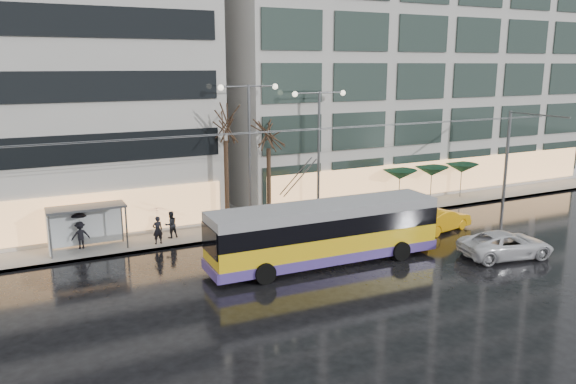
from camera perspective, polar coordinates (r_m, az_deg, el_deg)
ground at (r=26.46m, az=1.36°, el=-10.19°), size 140.00×140.00×0.00m
sidewalk at (r=39.33m, az=-5.62°, el=-2.38°), size 80.00×10.00×0.15m
kerb at (r=34.93m, az=-2.70°, el=-4.29°), size 80.00×0.10×0.15m
building_right at (r=50.72m, az=10.75°, el=15.21°), size 32.00×14.00×25.00m
trolleybus at (r=29.71m, az=3.76°, el=-4.35°), size 12.72×5.10×5.86m
catenary at (r=32.54m, az=-3.59°, el=2.01°), size 42.24×5.12×7.00m
bus_shelter at (r=33.41m, az=-20.44°, el=-2.54°), size 4.20×1.60×2.51m
street_lamp_near at (r=35.26m, az=-3.95°, el=5.70°), size 3.96×0.36×9.03m
street_lamp_far at (r=37.49m, az=3.16°, el=5.71°), size 3.96×0.36×8.53m
tree_a at (r=34.78m, az=-6.41°, el=7.37°), size 3.20×3.20×8.40m
tree_b at (r=36.17m, az=-2.00°, el=6.55°), size 3.20×3.20×7.70m
parasol_a at (r=42.02m, az=11.29°, el=1.74°), size 2.50×2.50×2.65m
parasol_b at (r=43.90m, az=14.40°, el=2.05°), size 2.50×2.50×2.65m
parasol_c at (r=45.90m, az=17.24°, el=2.33°), size 2.50×2.50×2.65m
taxi_b at (r=36.94m, az=15.28°, el=-2.73°), size 4.65×2.42×1.46m
sedan_silver at (r=33.08m, az=21.27°, el=-5.00°), size 5.53×3.35×1.43m
pedestrian_a at (r=33.28m, az=-13.16°, el=-2.75°), size 1.06×1.08×2.19m
pedestrian_b at (r=34.45m, az=-11.82°, el=-3.26°), size 0.92×0.79×1.63m
pedestrian_c at (r=33.79m, az=-20.38°, el=-3.59°), size 1.07×0.90×2.11m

